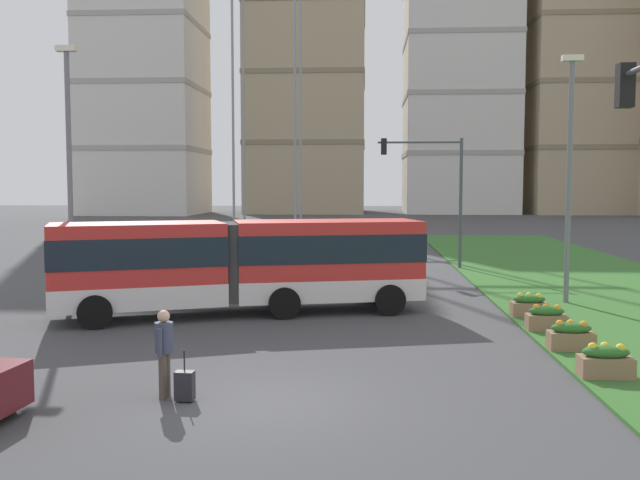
% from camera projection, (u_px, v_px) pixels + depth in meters
% --- Properties ---
extents(ground_plane, '(260.00, 260.00, 0.00)m').
position_uv_depth(ground_plane, '(268.00, 403.00, 13.43)').
color(ground_plane, '#424244').
extents(articulated_bus, '(11.97, 5.95, 3.00)m').
position_uv_depth(articulated_bus, '(242.00, 263.00, 22.58)').
color(articulated_bus, red).
rests_on(articulated_bus, ground).
extents(car_white_van, '(4.51, 2.27, 1.58)m').
position_uv_depth(car_white_van, '(210.00, 252.00, 35.85)').
color(car_white_van, silver).
rests_on(car_white_van, ground).
extents(pedestrian_crossing, '(0.36, 0.58, 1.74)m').
position_uv_depth(pedestrian_crossing, '(164.00, 347.00, 13.68)').
color(pedestrian_crossing, '#4C4238').
rests_on(pedestrian_crossing, ground).
extents(rolling_suitcase, '(0.37, 0.26, 0.97)m').
position_uv_depth(rolling_suitcase, '(185.00, 385.00, 13.51)').
color(rolling_suitcase, '#232328').
rests_on(rolling_suitcase, ground).
extents(flower_planter_0, '(1.10, 0.56, 0.74)m').
position_uv_depth(flower_planter_0, '(606.00, 361.00, 14.94)').
color(flower_planter_0, '#937051').
rests_on(flower_planter_0, grass_median).
extents(flower_planter_1, '(1.10, 0.56, 0.74)m').
position_uv_depth(flower_planter_1, '(571.00, 336.00, 17.45)').
color(flower_planter_1, '#937051').
rests_on(flower_planter_1, grass_median).
extents(flower_planter_2, '(1.10, 0.56, 0.74)m').
position_uv_depth(flower_planter_2, '(546.00, 318.00, 19.81)').
color(flower_planter_2, '#937051').
rests_on(flower_planter_2, grass_median).
extents(flower_planter_3, '(1.10, 0.56, 0.74)m').
position_uv_depth(flower_planter_3, '(529.00, 305.00, 21.89)').
color(flower_planter_3, '#937051').
rests_on(flower_planter_3, grass_median).
extents(traffic_light_far_right, '(4.19, 0.28, 6.48)m').
position_uv_depth(traffic_light_far_right, '(434.00, 180.00, 34.64)').
color(traffic_light_far_right, '#474C51').
rests_on(traffic_light_far_right, ground).
extents(streetlight_left, '(0.70, 0.28, 8.99)m').
position_uv_depth(streetlight_left, '(69.00, 163.00, 24.57)').
color(streetlight_left, slate).
rests_on(streetlight_left, ground).
extents(streetlight_median, '(0.70, 0.28, 8.59)m').
position_uv_depth(streetlight_median, '(569.00, 169.00, 24.17)').
color(streetlight_median, slate).
rests_on(streetlight_median, ground).
extents(apartment_tower_west, '(15.91, 16.17, 53.53)m').
position_uv_depth(apartment_tower_west, '(144.00, 28.00, 101.05)').
color(apartment_tower_west, silver).
rests_on(apartment_tower_west, ground).
extents(apartment_tower_westcentre, '(17.69, 18.63, 49.99)m').
position_uv_depth(apartment_tower_westcentre, '(307.00, 49.00, 107.37)').
color(apartment_tower_westcentre, tan).
rests_on(apartment_tower_westcentre, ground).
extents(apartment_tower_centre, '(16.37, 15.88, 50.84)m').
position_uv_depth(apartment_tower_centre, '(460.00, 44.00, 105.38)').
color(apartment_tower_centre, silver).
rests_on(apartment_tower_centre, ground).
extents(apartment_tower_eastcentre, '(16.92, 19.09, 45.67)m').
position_uv_depth(apartment_tower_eastcentre, '(582.00, 60.00, 105.00)').
color(apartment_tower_eastcentre, tan).
rests_on(apartment_tower_eastcentre, ground).
extents(transmission_pylon, '(9.00, 6.24, 37.19)m').
position_uv_depth(transmission_pylon, '(268.00, 25.00, 69.53)').
color(transmission_pylon, gray).
rests_on(transmission_pylon, ground).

